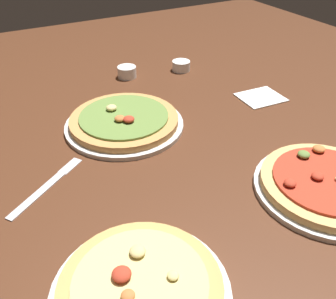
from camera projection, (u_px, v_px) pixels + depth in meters
ground_plane at (168, 161)px, 0.88m from camera, size 2.40×2.40×0.03m
pizza_plate_near at (326, 185)px, 0.76m from camera, size 0.30×0.30×0.05m
pizza_plate_far at (124, 121)px, 0.97m from camera, size 0.32×0.32×0.05m
pizza_plate_side at (141, 289)px, 0.56m from camera, size 0.28×0.28×0.05m
ramekin_sauce at (181, 66)px, 1.29m from camera, size 0.06×0.06×0.03m
ramekin_butter at (127, 72)px, 1.24m from camera, size 0.06×0.06×0.04m
napkin_folded at (261, 97)px, 1.12m from camera, size 0.14×0.12×0.01m
knife_right at (47, 185)px, 0.78m from camera, size 0.19×0.15×0.01m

